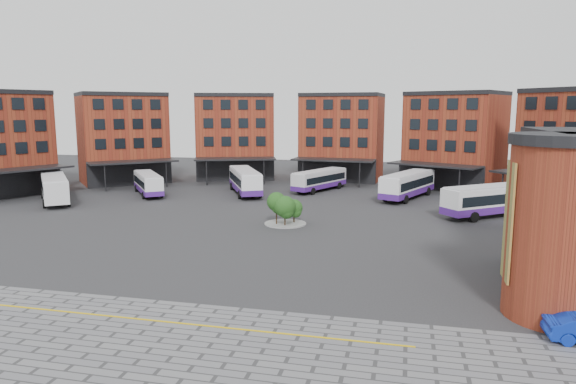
% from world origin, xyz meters
% --- Properties ---
extents(ground, '(160.00, 160.00, 0.00)m').
position_xyz_m(ground, '(0.00, 0.00, 0.00)').
color(ground, '#28282B').
rests_on(ground, ground).
extents(yellow_line, '(26.00, 0.15, 0.02)m').
position_xyz_m(yellow_line, '(2.00, -14.00, 0.03)').
color(yellow_line, gold).
rests_on(yellow_line, paving_zone).
extents(main_building, '(94.14, 42.48, 14.60)m').
position_xyz_m(main_building, '(-4.77, 38.25, 7.23)').
color(main_building, maroon).
rests_on(main_building, ground).
extents(tree_island, '(4.40, 4.40, 3.47)m').
position_xyz_m(tree_island, '(2.08, 11.51, 1.86)').
color(tree_island, gray).
rests_on(tree_island, ground).
extents(bus_a, '(10.00, 11.21, 3.47)m').
position_xyz_m(bus_a, '(-30.11, 17.73, 2.06)').
color(bus_a, white).
rests_on(bus_a, ground).
extents(bus_b, '(8.48, 10.08, 3.03)m').
position_xyz_m(bus_b, '(-21.26, 25.97, 1.64)').
color(bus_b, white).
rests_on(bus_b, ground).
extents(bus_c, '(8.16, 12.37, 3.50)m').
position_xyz_m(bus_c, '(-8.13, 29.74, 1.90)').
color(bus_c, white).
rests_on(bus_c, ground).
extents(bus_d, '(6.84, 11.00, 3.08)m').
position_xyz_m(bus_d, '(1.76, 34.88, 1.67)').
color(bus_d, silver).
rests_on(bus_d, ground).
extents(bus_e, '(7.38, 12.64, 3.52)m').
position_xyz_m(bus_e, '(14.46, 31.10, 1.91)').
color(bus_e, white).
rests_on(bus_e, ground).
extents(bus_f, '(11.75, 10.05, 3.56)m').
position_xyz_m(bus_f, '(23.75, 21.01, 1.93)').
color(bus_f, white).
rests_on(bus_f, ground).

